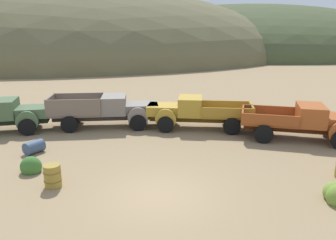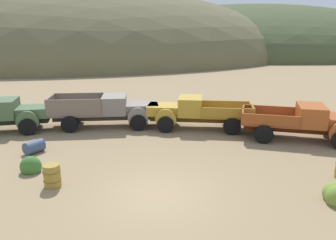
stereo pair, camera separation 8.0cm
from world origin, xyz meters
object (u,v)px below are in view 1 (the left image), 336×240
at_px(truck_weathered_green, 4,115).
at_px(oil_drum_foreground, 53,176).
at_px(oil_drum_spare, 34,147).
at_px(truck_primer_gray, 112,110).
at_px(truck_mustard, 191,112).
at_px(truck_oxide_orange, 308,122).

distance_m(truck_weathered_green, oil_drum_foreground, 8.55).
xyz_separation_m(truck_weathered_green, oil_drum_spare, (2.72, -3.65, -0.69)).
height_order(truck_primer_gray, oil_drum_foreground, truck_primer_gray).
bearing_deg(oil_drum_spare, truck_primer_gray, 51.81).
bearing_deg(truck_mustard, truck_weathered_green, 9.92).
distance_m(truck_primer_gray, oil_drum_spare, 5.44).
bearing_deg(truck_primer_gray, truck_oxide_orange, -18.90).
bearing_deg(oil_drum_spare, oil_drum_foreground, -63.76).
height_order(truck_weathered_green, oil_drum_foreground, truck_weathered_green).
height_order(truck_oxide_orange, oil_drum_foreground, truck_oxide_orange).
bearing_deg(truck_mustard, truck_primer_gray, 1.40).
relative_size(truck_weathered_green, truck_primer_gray, 0.97).
xyz_separation_m(oil_drum_foreground, oil_drum_spare, (-1.77, 3.59, -0.13)).
bearing_deg(truck_oxide_orange, oil_drum_spare, -157.57).
relative_size(truck_mustard, truck_oxide_orange, 1.01).
xyz_separation_m(truck_primer_gray, oil_drum_spare, (-3.33, -4.24, -0.72)).
relative_size(oil_drum_foreground, oil_drum_spare, 0.80).
height_order(truck_primer_gray, oil_drum_spare, truck_primer_gray).
relative_size(truck_primer_gray, truck_mustard, 1.01).
bearing_deg(truck_primer_gray, oil_drum_foreground, -101.86).
distance_m(truck_primer_gray, truck_oxide_orange, 11.10).
bearing_deg(oil_drum_spare, truck_mustard, 23.01).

